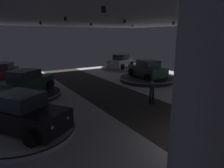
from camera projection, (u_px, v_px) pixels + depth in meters
ground at (224, 149)px, 8.20m from camera, size 24.00×44.00×0.06m
column_right at (196, 63)px, 12.78m from camera, size 1.26×1.26×5.50m
column_left at (203, 119)px, 4.27m from camera, size 1.32×1.32×5.50m
display_platform_mid_left at (25, 131)px, 9.32m from camera, size 4.57×4.57×0.26m
display_car_mid_left at (23, 113)px, 9.12m from camera, size 3.84×4.49×1.71m
display_platform_deep_left at (4, 81)px, 19.31m from camera, size 4.86×4.86×0.25m
display_car_deep_left at (3, 73)px, 19.08m from camera, size 3.33×4.57×1.71m
display_platform_far_right at (147, 79)px, 20.11m from camera, size 5.48×5.48×0.38m
display_car_far_right at (147, 70)px, 19.86m from camera, size 2.54×4.36×1.71m
display_platform_far_left at (28, 94)px, 15.06m from camera, size 4.91×4.91×0.31m
display_car_far_left at (26, 83)px, 14.82m from camera, size 4.42×4.01×1.71m
display_platform_deep_right at (121, 68)px, 26.87m from camera, size 5.14×5.14×0.27m
display_car_deep_right at (121, 62)px, 26.68m from camera, size 4.54×3.66×1.71m
visitor_walking_near at (152, 91)px, 13.18m from camera, size 0.32×0.32×1.59m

